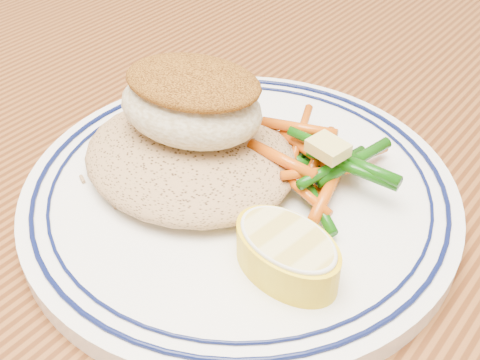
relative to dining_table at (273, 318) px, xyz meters
name	(u,v)px	position (x,y,z in m)	size (l,w,h in m)	color
dining_table	(273,318)	(0.00, 0.00, 0.00)	(1.50, 0.90, 0.75)	#522810
plate	(240,193)	(-0.03, 0.00, 0.11)	(0.28, 0.28, 0.02)	white
rice_pilaf	(190,152)	(-0.07, -0.01, 0.13)	(0.14, 0.13, 0.03)	#A17B50
fish_fillet	(191,101)	(-0.07, 0.00, 0.16)	(0.11, 0.09, 0.05)	beige
vegetable_pile	(320,163)	(0.01, 0.04, 0.13)	(0.11, 0.10, 0.03)	#CA500A
butter_pat	(328,148)	(0.01, 0.03, 0.14)	(0.02, 0.02, 0.01)	#E0D06E
lemon_wedge	(287,252)	(0.03, -0.04, 0.13)	(0.07, 0.07, 0.03)	yellow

